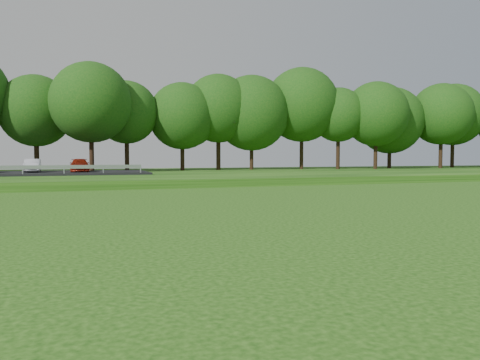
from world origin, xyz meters
name	(u,v)px	position (x,y,z in m)	size (l,w,h in m)	color
berm	(256,174)	(0.00, 34.00, 0.30)	(130.00, 30.00, 0.60)	#143E0C
walking_path	(321,184)	(0.00, 20.00, 0.02)	(130.00, 1.60, 0.04)	gray
treeline	(243,105)	(0.00, 38.00, 8.10)	(104.00, 7.00, 15.00)	#134710
parking_lot	(10,170)	(-23.79, 32.78, 0.98)	(24.00, 9.00, 1.38)	black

